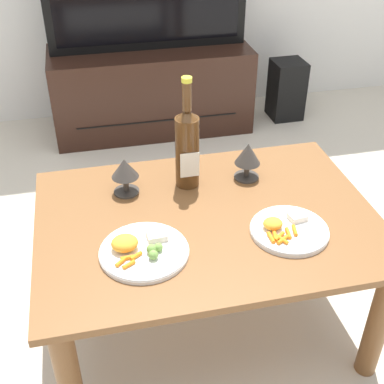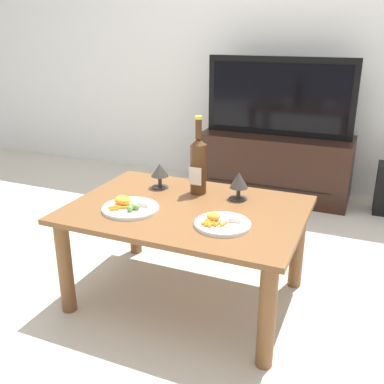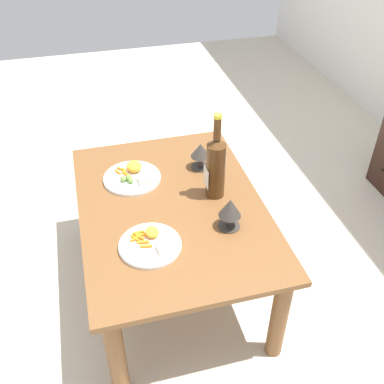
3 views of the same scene
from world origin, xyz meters
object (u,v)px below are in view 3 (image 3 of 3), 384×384
goblet_left (200,152)px  goblet_right (230,209)px  dinner_plate_left (132,176)px  dining_table (172,220)px  dinner_plate_right (150,244)px  wine_bottle (216,165)px

goblet_left → goblet_right: 0.43m
goblet_left → dinner_plate_left: (0.01, -0.33, -0.07)m
dining_table → dinner_plate_left: 0.28m
goblet_left → dinner_plate_right: bearing=-35.5°
dining_table → goblet_right: (0.19, 0.20, 0.18)m
dining_table → dinner_plate_right: 0.28m
dinner_plate_right → dining_table: bearing=149.2°
goblet_left → dinner_plate_right: 0.57m
wine_bottle → dinner_plate_right: (0.25, -0.33, -0.14)m
wine_bottle → goblet_right: wine_bottle is taller
dining_table → wine_bottle: (-0.02, 0.20, 0.24)m
goblet_left → goblet_right: (0.43, 0.00, 0.00)m
wine_bottle → dinner_plate_left: 0.42m
wine_bottle → dinner_plate_left: size_ratio=1.50×
goblet_right → dinner_plate_right: size_ratio=0.57×
goblet_left → dinner_plate_left: 0.34m
goblet_left → goblet_right: bearing=0.0°
goblet_left → dinner_plate_left: goblet_left is taller
goblet_right → dinner_plate_left: bearing=-142.3°
wine_bottle → dinner_plate_right: 0.44m
goblet_left → dinner_plate_right: (0.46, -0.33, -0.08)m
dining_table → wine_bottle: bearing=96.6°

